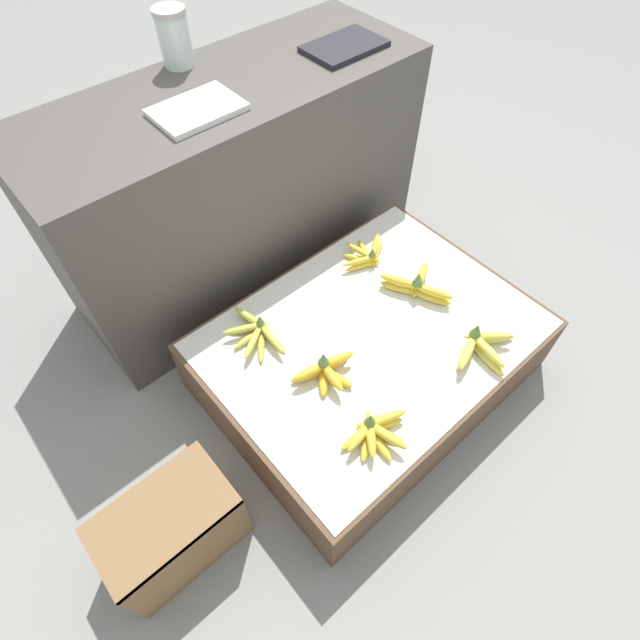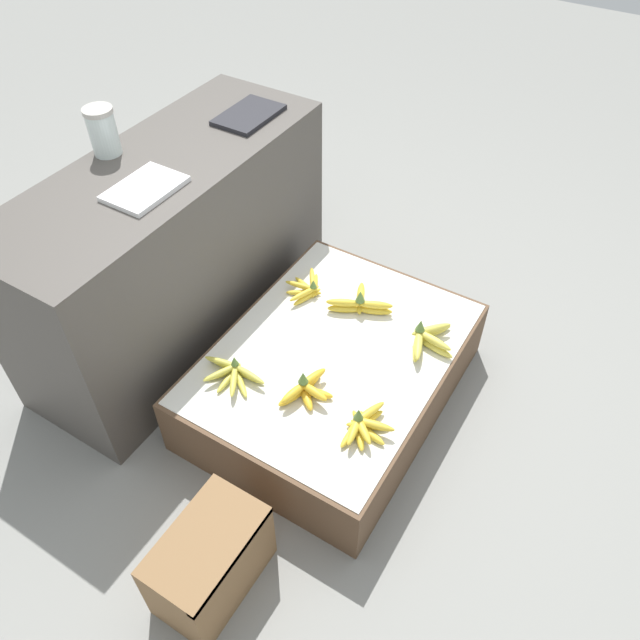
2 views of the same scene
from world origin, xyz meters
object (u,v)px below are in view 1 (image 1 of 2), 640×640
(banana_bunch_front_left, at_px, (374,432))
(banana_bunch_middle_left, at_px, (326,371))
(wooden_crate, at_px, (173,529))
(banana_bunch_back_left, at_px, (256,332))
(banana_bunch_front_midleft, at_px, (481,346))
(glass_jar, at_px, (174,37))
(banana_bunch_back_midleft, at_px, (366,256))
(banana_bunch_middle_midleft, at_px, (417,286))
(foam_tray_white, at_px, (197,110))

(banana_bunch_front_left, bearing_deg, banana_bunch_middle_left, 83.25)
(wooden_crate, relative_size, banana_bunch_back_left, 1.43)
(banana_bunch_front_midleft, distance_m, banana_bunch_middle_left, 0.50)
(glass_jar, bearing_deg, banana_bunch_front_midleft, -79.95)
(banana_bunch_front_midleft, xyz_separation_m, banana_bunch_middle_left, (-0.43, 0.26, -0.00))
(banana_bunch_front_midleft, bearing_deg, banana_bunch_back_midleft, 88.67)
(wooden_crate, height_order, banana_bunch_front_left, banana_bunch_front_left)
(wooden_crate, xyz_separation_m, banana_bunch_front_left, (0.57, -0.20, 0.15))
(banana_bunch_front_left, distance_m, banana_bunch_middle_left, 0.24)
(banana_bunch_back_midleft, height_order, glass_jar, glass_jar)
(banana_bunch_middle_midleft, bearing_deg, wooden_crate, -175.51)
(banana_bunch_middle_midleft, xyz_separation_m, banana_bunch_back_midleft, (-0.02, 0.23, -0.01))
(banana_bunch_front_left, height_order, banana_bunch_back_left, banana_bunch_front_left)
(wooden_crate, relative_size, banana_bunch_middle_left, 1.75)
(glass_jar, bearing_deg, foam_tray_white, -111.88)
(banana_bunch_front_left, relative_size, banana_bunch_back_midleft, 0.97)
(banana_bunch_front_midleft, relative_size, banana_bunch_middle_midleft, 1.06)
(wooden_crate, distance_m, banana_bunch_middle_left, 0.62)
(banana_bunch_middle_midleft, relative_size, foam_tray_white, 0.96)
(banana_bunch_front_left, bearing_deg, glass_jar, 78.71)
(banana_bunch_front_left, xyz_separation_m, banana_bunch_back_left, (-0.04, 0.50, -0.00))
(banana_bunch_front_left, bearing_deg, banana_bunch_back_midleft, 47.34)
(banana_bunch_front_midleft, bearing_deg, banana_bunch_front_left, 177.75)
(banana_bunch_front_midleft, relative_size, glass_jar, 1.52)
(foam_tray_white, bearing_deg, banana_bunch_middle_left, -98.26)
(wooden_crate, bearing_deg, foam_tray_white, 46.15)
(foam_tray_white, bearing_deg, banana_bunch_front_left, -97.88)
(banana_bunch_middle_left, distance_m, foam_tray_white, 0.87)
(banana_bunch_front_midleft, xyz_separation_m, banana_bunch_back_left, (-0.50, 0.52, -0.01))
(banana_bunch_middle_midleft, bearing_deg, banana_bunch_front_left, -150.06)
(wooden_crate, bearing_deg, banana_bunch_back_midleft, 16.61)
(banana_bunch_front_midleft, xyz_separation_m, glass_jar, (-0.22, 1.24, 0.59))
(wooden_crate, height_order, foam_tray_white, foam_tray_white)
(banana_bunch_back_midleft, xyz_separation_m, glass_jar, (-0.23, 0.70, 0.60))
(foam_tray_white, bearing_deg, banana_bunch_back_midleft, -50.54)
(banana_bunch_middle_left, bearing_deg, banana_bunch_back_midleft, 31.78)
(banana_bunch_back_midleft, distance_m, glass_jar, 0.95)
(banana_bunch_front_left, relative_size, banana_bunch_back_left, 0.85)
(banana_bunch_front_left, bearing_deg, foam_tray_white, 82.12)
(banana_bunch_front_midleft, relative_size, banana_bunch_middle_left, 1.26)
(banana_bunch_middle_left, distance_m, glass_jar, 1.16)
(banana_bunch_back_left, xyz_separation_m, glass_jar, (0.28, 0.72, 0.60))
(banana_bunch_middle_midleft, distance_m, foam_tray_white, 0.90)
(banana_bunch_front_midleft, bearing_deg, banana_bunch_middle_midleft, 83.46)
(banana_bunch_back_midleft, bearing_deg, foam_tray_white, 129.46)
(banana_bunch_front_left, height_order, banana_bunch_front_midleft, banana_bunch_front_midleft)
(banana_bunch_front_midleft, bearing_deg, wooden_crate, 167.99)
(banana_bunch_middle_left, bearing_deg, banana_bunch_back_left, 104.75)
(banana_bunch_middle_midleft, relative_size, glass_jar, 1.44)
(wooden_crate, bearing_deg, banana_bunch_front_midleft, -12.01)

